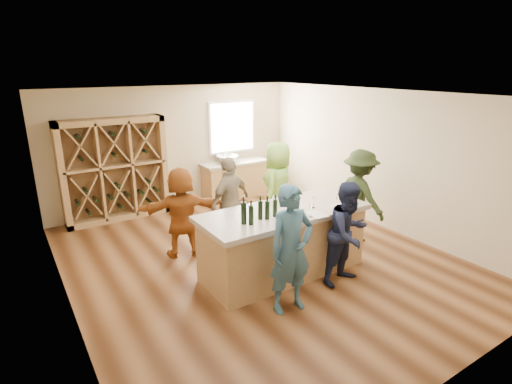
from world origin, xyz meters
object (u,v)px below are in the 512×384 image
person_near_right (348,233)px  person_far_right (278,188)px  person_far_left (182,212)px  wine_bottle_b (251,215)px  sink (227,159)px  person_server (359,196)px  wine_bottle_e (275,208)px  wine_bottle_c (260,210)px  wine_bottle_a (244,213)px  person_near_left (291,250)px  wine_rack (115,170)px  tasting_counter_base (283,244)px  person_far_mid (230,202)px  wine_bottle_d (267,210)px

person_near_right → person_far_right: size_ratio=0.88×
person_far_right → person_far_left: bearing=-35.0°
wine_bottle_b → sink: bearing=65.3°
person_server → person_far_right: 1.57m
wine_bottle_e → person_far_left: 1.86m
sink → wine_bottle_c: wine_bottle_c is taller
person_server → wine_bottle_a: bearing=99.9°
person_near_left → person_far_left: bearing=108.2°
wine_rack → tasting_counter_base: bearing=-67.9°
sink → person_far_mid: size_ratio=0.32×
wine_bottle_a → person_near_left: bearing=-68.7°
tasting_counter_base → person_far_left: size_ratio=1.61×
wine_bottle_b → person_far_left: person_far_left is taller
person_server → person_far_right: bearing=43.7°
wine_bottle_b → wine_bottle_e: wine_bottle_b is taller
wine_bottle_a → person_far_left: (-0.28, 1.61, -0.44)m
sink → person_far_right: (-0.20, -2.40, -0.10)m
sink → wine_bottle_c: 4.28m
sink → person_near_left: bearing=-109.3°
wine_bottle_d → wine_bottle_e: 0.16m
wine_bottle_b → person_far_mid: size_ratio=0.17×
wine_bottle_d → person_far_mid: person_far_mid is taller
sink → wine_bottle_a: wine_bottle_a is taller
wine_bottle_b → person_near_right: person_near_right is taller
wine_bottle_b → person_far_left: (-0.35, 1.69, -0.42)m
tasting_counter_base → person_far_left: person_far_left is taller
wine_rack → wine_bottle_d: (1.15, -4.07, 0.12)m
wine_rack → person_far_right: wine_rack is taller
sink → wine_bottle_b: 4.46m
wine_bottle_d → person_near_right: 1.31m
sink → wine_bottle_e: 4.22m
person_far_mid → person_far_left: person_far_mid is taller
wine_bottle_b → wine_bottle_d: wine_bottle_b is taller
sink → person_far_mid: bearing=-118.1°
person_near_right → person_far_mid: person_far_mid is taller
wine_bottle_a → person_near_left: size_ratio=0.18×
wine_bottle_a → person_near_right: 1.66m
wine_bottle_c → person_near_left: bearing=-90.7°
sink → person_far_right: bearing=-94.7°
person_near_right → person_server: bearing=31.3°
wine_rack → person_near_right: bearing=-64.4°
person_near_left → sink: bearing=75.3°
tasting_counter_base → wine_bottle_c: 0.90m
wine_bottle_a → person_far_mid: 1.69m
person_far_left → tasting_counter_base: bearing=143.4°
wine_bottle_b → wine_bottle_e: size_ratio=1.07×
person_far_left → person_server: bearing=175.1°
wine_rack → person_near_left: 4.89m
wine_bottle_a → person_near_right: person_near_right is taller
person_far_right → wine_rack: bearing=-78.4°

